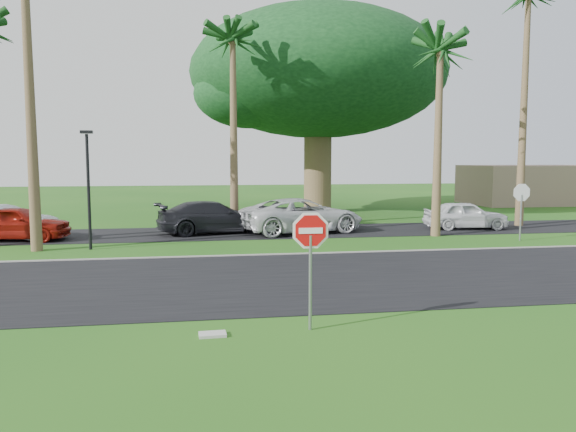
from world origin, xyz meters
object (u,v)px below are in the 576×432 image
Objects in this scene: car_dark at (213,218)px; car_pickup at (466,215)px; stop_sign_far at (521,200)px; car_red at (16,223)px; stop_sign_near at (310,246)px; car_minivan at (302,216)px; car_silver at (4,223)px.

car_dark is 12.64m from car_pickup.
stop_sign_far reaches higher than car_red.
stop_sign_near is 0.50× the size of car_dark.
car_minivan is (4.23, -0.44, 0.06)m from car_dark.
stop_sign_far is (11.50, 11.00, 0.00)m from stop_sign_near.
stop_sign_near and stop_sign_far have the same top height.
car_dark is at bearing -83.35° from car_silver.
stop_sign_near reaches higher than car_silver.
car_minivan reaches higher than car_dark.
stop_sign_far is 0.58× the size of car_silver.
stop_sign_far is 0.44× the size of car_minivan.
stop_sign_near is 15.59m from car_dark.
stop_sign_far reaches higher than car_dark.
car_dark is 1.28× the size of car_pickup.
car_minivan is (12.71, 0.60, 0.07)m from car_red.
stop_sign_far is 21.90m from car_red.
car_pickup is (21.11, 0.64, -0.06)m from car_red.
car_minivan is at bearing -24.41° from stop_sign_far.
car_silver is at bearing 96.99° from car_pickup.
stop_sign_far is 0.50× the size of car_dark.
car_red is 0.85× the size of car_dark.
car_dark is 0.89× the size of car_minivan.
car_red is at bearing -125.23° from car_silver.
car_silver is 1.01× the size of car_red.
stop_sign_near is 0.64× the size of car_pickup.
car_dark is at bearing -76.22° from car_red.
stop_sign_far is 22.65m from car_silver.
car_red is at bearing -9.04° from stop_sign_far.
stop_sign_near is 17.65m from car_red.
stop_sign_far reaches higher than car_minivan.
stop_sign_near is 0.59× the size of car_red.
stop_sign_far is 0.59× the size of car_red.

